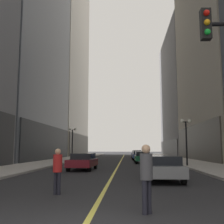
# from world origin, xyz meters

# --- Properties ---
(ground_plane) EXTENTS (200.00, 200.00, 0.00)m
(ground_plane) POSITION_xyz_m (0.00, 35.00, 0.00)
(ground_plane) COLOR #262628
(sidewalk_left) EXTENTS (4.50, 78.00, 0.15)m
(sidewalk_left) POSITION_xyz_m (-8.25, 35.00, 0.07)
(sidewalk_left) COLOR #ADA8A0
(sidewalk_left) RESTS_ON ground
(sidewalk_right) EXTENTS (4.50, 78.00, 0.15)m
(sidewalk_right) POSITION_xyz_m (8.25, 35.00, 0.07)
(sidewalk_right) COLOR #ADA8A0
(sidewalk_right) RESTS_ON ground
(lane_centre_stripe) EXTENTS (0.16, 70.00, 0.01)m
(lane_centre_stripe) POSITION_xyz_m (0.00, 35.00, 0.00)
(lane_centre_stripe) COLOR #E5D64C
(lane_centre_stripe) RESTS_ON ground
(building_right_far) EXTENTS (10.44, 26.00, 29.46)m
(building_right_far) POSITION_xyz_m (15.62, 60.00, 14.66)
(building_right_far) COLOR gray
(building_right_far) RESTS_ON ground
(car_grey) EXTENTS (1.92, 4.55, 1.32)m
(car_grey) POSITION_xyz_m (2.76, 9.71, 0.72)
(car_grey) COLOR slate
(car_grey) RESTS_ON ground
(car_maroon) EXTENTS (1.97, 4.43, 1.32)m
(car_maroon) POSITION_xyz_m (-2.60, 16.62, 0.72)
(car_maroon) COLOR maroon
(car_maroon) RESTS_ON ground
(car_green) EXTENTS (1.83, 4.77, 1.32)m
(car_green) POSITION_xyz_m (2.64, 27.41, 0.72)
(car_green) COLOR #196038
(car_green) RESTS_ON ground
(car_blue) EXTENTS (1.95, 4.36, 1.32)m
(car_blue) POSITION_xyz_m (2.51, 35.12, 0.72)
(car_blue) COLOR navy
(car_blue) RESTS_ON ground
(car_navy) EXTENTS (1.86, 4.32, 1.32)m
(car_navy) POSITION_xyz_m (2.49, 44.06, 0.72)
(car_navy) COLOR #141E4C
(car_navy) RESTS_ON ground
(car_black) EXTENTS (2.00, 4.23, 1.32)m
(car_black) POSITION_xyz_m (2.99, 54.12, 0.72)
(car_black) COLOR black
(car_black) RESTS_ON ground
(pedestrian_with_orange_bag) EXTENTS (0.48, 0.48, 1.81)m
(pedestrian_with_orange_bag) POSITION_xyz_m (1.46, 2.26, 1.07)
(pedestrian_with_orange_bag) COLOR black
(pedestrian_with_orange_bag) RESTS_ON ground
(pedestrian_in_red_jacket) EXTENTS (0.45, 0.45, 1.70)m
(pedestrian_in_red_jacket) POSITION_xyz_m (-1.69, 5.13, 0.99)
(pedestrian_in_red_jacket) COLOR black
(pedestrian_in_red_jacket) RESTS_ON ground
(street_lamp_left_far) EXTENTS (1.06, 0.36, 4.43)m
(street_lamp_left_far) POSITION_xyz_m (-6.40, 30.90, 3.26)
(street_lamp_left_far) COLOR black
(street_lamp_left_far) RESTS_ON ground
(street_lamp_right_mid) EXTENTS (1.06, 0.36, 4.43)m
(street_lamp_right_mid) POSITION_xyz_m (6.40, 20.54, 3.26)
(street_lamp_right_mid) COLOR black
(street_lamp_right_mid) RESTS_ON ground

